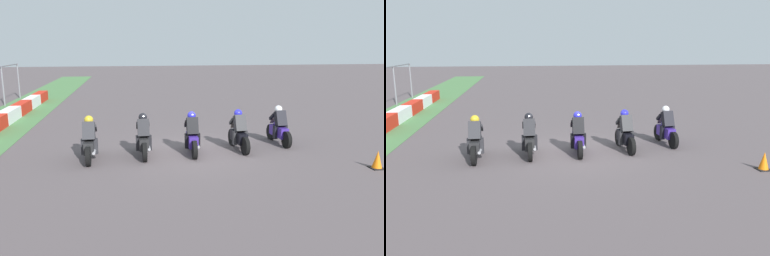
# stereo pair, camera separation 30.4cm
# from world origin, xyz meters

# --- Properties ---
(ground_plane) EXTENTS (120.00, 120.00, 0.00)m
(ground_plane) POSITION_xyz_m (0.00, 0.00, 0.00)
(ground_plane) COLOR #564C4E
(rider_lane_a) EXTENTS (2.04, 0.55, 1.51)m
(rider_lane_a) POSITION_xyz_m (0.68, -3.61, 0.62)
(rider_lane_a) COLOR black
(rider_lane_a) RESTS_ON ground_plane
(rider_lane_b) EXTENTS (2.04, 0.55, 1.51)m
(rider_lane_b) POSITION_xyz_m (0.04, -1.79, 0.62)
(rider_lane_b) COLOR black
(rider_lane_b) RESTS_ON ground_plane
(rider_lane_c) EXTENTS (2.04, 0.55, 1.51)m
(rider_lane_c) POSITION_xyz_m (-0.16, -0.01, 0.62)
(rider_lane_c) COLOR black
(rider_lane_c) RESTS_ON ground_plane
(rider_lane_d) EXTENTS (2.04, 0.54, 1.51)m
(rider_lane_d) POSITION_xyz_m (-0.19, 1.71, 0.62)
(rider_lane_d) COLOR black
(rider_lane_d) RESTS_ON ground_plane
(rider_lane_e) EXTENTS (2.04, 0.54, 1.51)m
(rider_lane_e) POSITION_xyz_m (-0.38, 3.52, 0.62)
(rider_lane_e) COLOR black
(rider_lane_e) RESTS_ON ground_plane
(traffic_cone) EXTENTS (0.40, 0.40, 0.57)m
(traffic_cone) POSITION_xyz_m (-2.81, -5.49, 0.27)
(traffic_cone) COLOR black
(traffic_cone) RESTS_ON ground_plane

